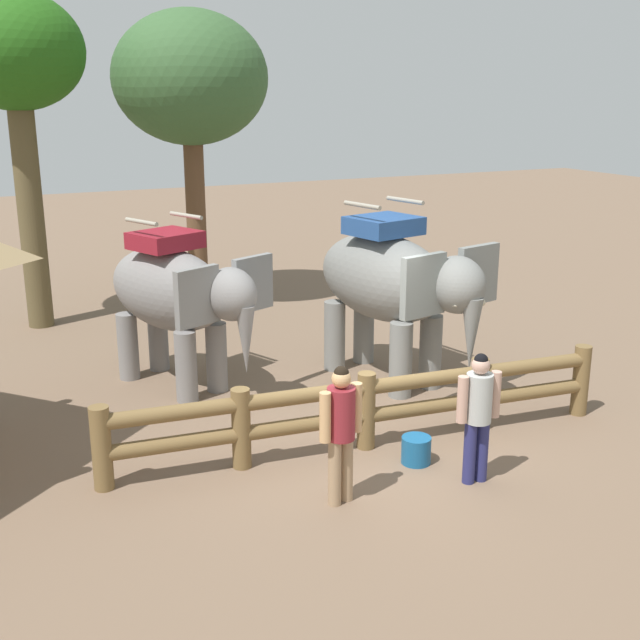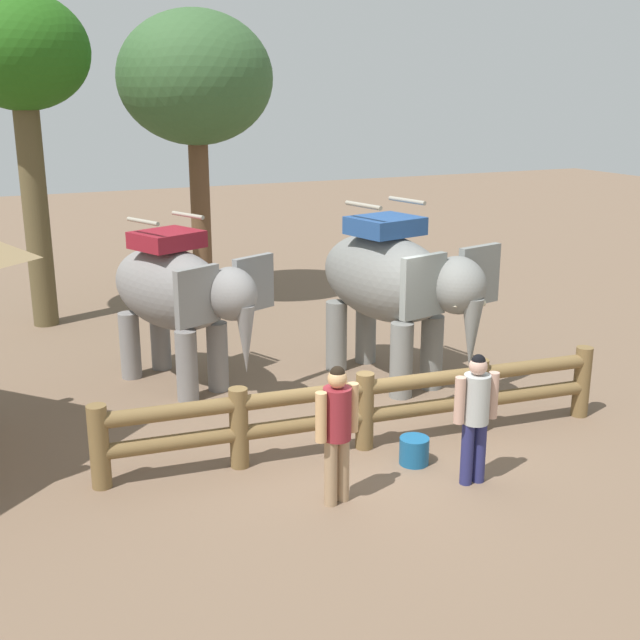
% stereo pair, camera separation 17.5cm
% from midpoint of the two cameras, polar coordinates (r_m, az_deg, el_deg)
% --- Properties ---
extents(ground_plane, '(60.00, 60.00, 0.00)m').
position_cam_midpoint_polar(ground_plane, '(10.88, 2.83, -9.03)').
color(ground_plane, brown).
extents(log_fence, '(7.01, 0.88, 1.05)m').
position_cam_midpoint_polar(log_fence, '(10.65, 2.83, -6.05)').
color(log_fence, brown).
rests_on(log_fence, ground).
extents(elephant_near_left, '(2.39, 3.24, 2.73)m').
position_cam_midpoint_polar(elephant_near_left, '(12.71, -10.54, 1.79)').
color(elephant_near_left, gray).
rests_on(elephant_near_left, ground).
extents(elephant_center, '(2.18, 3.50, 2.94)m').
position_cam_midpoint_polar(elephant_center, '(12.77, 4.74, 2.61)').
color(elephant_center, gray).
rests_on(elephant_center, ground).
extents(tourist_woman_in_black, '(0.58, 0.39, 1.67)m').
position_cam_midpoint_polar(tourist_woman_in_black, '(9.13, 0.94, -7.46)').
color(tourist_woman_in_black, tan).
rests_on(tourist_woman_in_black, ground).
extents(tourist_man_in_blue, '(0.58, 0.34, 1.64)m').
position_cam_midpoint_polar(tourist_man_in_blue, '(9.77, 10.66, -6.21)').
color(tourist_man_in_blue, navy).
rests_on(tourist_man_in_blue, ground).
extents(tree_far_left, '(2.57, 2.57, 6.39)m').
position_cam_midpoint_polar(tree_far_left, '(16.66, -21.08, 16.66)').
color(tree_far_left, brown).
rests_on(tree_far_left, ground).
extents(tree_back_center, '(3.22, 3.22, 6.21)m').
position_cam_midpoint_polar(tree_back_center, '(17.51, -9.48, 16.37)').
color(tree_back_center, brown).
rests_on(tree_back_center, ground).
extents(feed_bucket, '(0.38, 0.38, 0.35)m').
position_cam_midpoint_polar(feed_bucket, '(10.45, 6.35, -9.16)').
color(feed_bucket, '#19598C').
rests_on(feed_bucket, ground).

